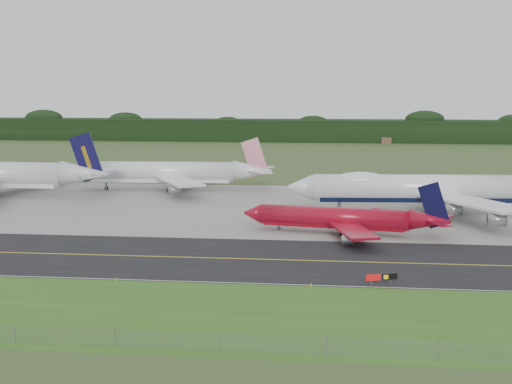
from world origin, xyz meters
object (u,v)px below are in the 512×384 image
object	(u,v)px
jet_ba_747	(430,189)
taxiway_sign	(382,277)
jet_red_737	(345,219)
jet_star_tail	(171,173)

from	to	relation	value
jet_ba_747	taxiway_sign	size ratio (longest dim) A/B	14.48
jet_red_737	taxiway_sign	bearing A→B (deg)	-82.24
jet_red_737	jet_ba_747	bearing A→B (deg)	52.64
jet_red_737	jet_star_tail	bearing A→B (deg)	130.69
jet_star_tail	jet_ba_747	bearing A→B (deg)	-23.84
jet_ba_747	jet_red_737	bearing A→B (deg)	-127.36
taxiway_sign	jet_ba_747	bearing A→B (deg)	76.64
jet_ba_747	taxiway_sign	distance (m)	65.72
jet_star_tail	taxiway_sign	size ratio (longest dim) A/B	12.29
taxiway_sign	jet_red_737	bearing A→B (deg)	97.76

